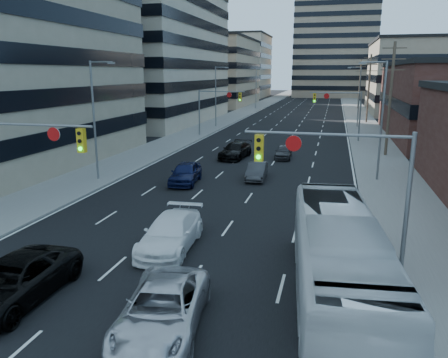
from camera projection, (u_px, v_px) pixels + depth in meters
name	position (u px, v px, depth m)	size (l,w,h in m)	color
road_surface	(312.00, 99.00, 135.05)	(18.00, 300.00, 0.02)	black
sidewalk_left	(275.00, 99.00, 137.76)	(5.00, 300.00, 0.15)	slate
sidewalk_right	(350.00, 100.00, 132.31)	(5.00, 300.00, 0.15)	slate
office_left_mid	(127.00, 36.00, 72.18)	(26.00, 34.00, 28.00)	#ADA089
office_left_far	(211.00, 73.00, 110.57)	(20.00, 30.00, 16.00)	gray
office_right_far	(428.00, 78.00, 87.91)	(22.00, 28.00, 14.00)	gray
apartment_tower	(337.00, 8.00, 145.57)	(26.00, 26.00, 58.00)	gray
bg_block_left	(231.00, 67.00, 148.72)	(24.00, 24.00, 20.00)	#ADA089
bg_block_right	(425.00, 80.00, 126.05)	(22.00, 22.00, 12.00)	gray
signal_near_left	(20.00, 155.00, 20.87)	(6.59, 0.33, 6.00)	slate
signal_near_right	(342.00, 172.00, 17.34)	(6.59, 0.33, 6.00)	slate
signal_far_left	(217.00, 103.00, 55.78)	(6.09, 0.33, 6.00)	slate
signal_far_right	(340.00, 106.00, 52.14)	(6.09, 0.33, 6.00)	slate
utility_pole_block	(390.00, 98.00, 42.25)	(2.20, 0.28, 11.00)	#4C3D2D
utility_pole_midblock	(369.00, 87.00, 70.51)	(2.20, 0.28, 11.00)	#4C3D2D
utility_pole_distant	(360.00, 83.00, 98.76)	(2.20, 0.28, 11.00)	#4C3D2D
streetlight_left_near	(96.00, 115.00, 32.69)	(2.03, 0.22, 9.00)	slate
streetlight_left_mid	(217.00, 94.00, 65.65)	(2.03, 0.22, 9.00)	slate
streetlight_left_far	(257.00, 86.00, 98.62)	(2.03, 0.22, 9.00)	slate
streetlight_right_near	(380.00, 115.00, 32.50)	(2.03, 0.22, 9.00)	slate
streetlight_right_far	(358.00, 94.00, 65.47)	(2.03, 0.22, 9.00)	slate
black_pickup	(13.00, 281.00, 15.85)	(2.63, 5.70, 1.58)	black
white_van	(171.00, 233.00, 20.64)	(2.20, 5.42, 1.57)	white
silver_suv	(162.00, 309.00, 14.05)	(2.51, 5.45, 1.52)	silver
transit_bus	(338.00, 263.00, 15.34)	(2.80, 11.96, 3.33)	silver
sedan_blue	(185.00, 173.00, 32.88)	(1.89, 4.71, 1.60)	#0E1439
sedan_grey_center	(257.00, 171.00, 34.13)	(1.38, 3.97, 1.31)	#302F32
sedan_black_far	(235.00, 151.00, 42.48)	(2.14, 5.26, 1.53)	black
sedan_grey_right	(283.00, 152.00, 42.33)	(1.53, 3.80, 1.30)	#2E2E30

